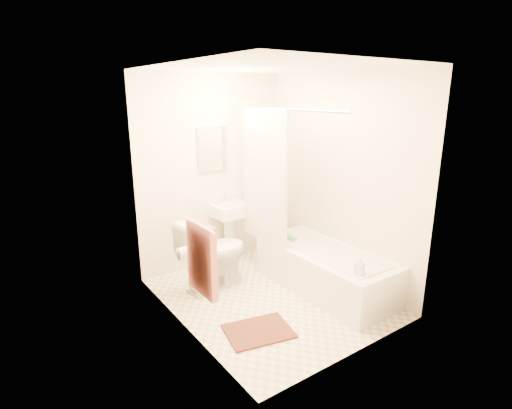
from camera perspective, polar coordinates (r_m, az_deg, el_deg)
floor at (r=4.50m, az=1.88°, el=-13.08°), size 2.40×2.40×0.00m
ceiling at (r=3.95m, az=2.21°, el=19.10°), size 2.40×2.40×0.00m
wall_back at (r=5.05m, az=-6.24°, el=4.56°), size 2.00×0.02×2.40m
wall_left at (r=3.57m, az=-10.89°, el=-0.27°), size 0.02×2.40×2.40m
wall_right at (r=4.72m, az=11.78°, el=3.55°), size 0.02×2.40×2.40m
mirror at (r=4.98m, az=-6.23°, el=7.91°), size 0.40×0.03×0.55m
curtain_rod at (r=4.22m, az=4.64°, el=13.40°), size 0.03×1.70×0.03m
shower_curtain at (r=4.62m, az=1.26°, el=3.88°), size 0.04×0.80×1.55m
towel_bar at (r=3.39m, az=-8.42°, el=-2.73°), size 0.02×0.60×0.02m
towel at (r=3.52m, az=-7.78°, el=-7.60°), size 0.06×0.45×0.66m
toilet_paper at (r=3.86m, az=-10.31°, el=-6.87°), size 0.11×0.12×0.12m
toilet at (r=4.59m, az=-5.98°, el=-6.99°), size 0.88×0.57×0.80m
sink at (r=5.21m, az=-3.71°, el=-3.76°), size 0.45×0.37×0.87m
bathtub at (r=4.64m, az=9.82°, el=-9.17°), size 0.72×1.65×0.47m
bath_mat at (r=3.92m, az=0.36°, el=-17.63°), size 0.69×0.58×0.02m
soap_bottle at (r=4.01m, az=14.60°, el=-8.51°), size 0.10×0.10×0.18m
scrub_brush at (r=4.83m, az=4.82°, el=-4.72°), size 0.09×0.23×0.04m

